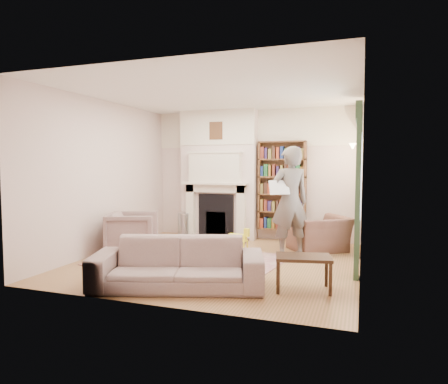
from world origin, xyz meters
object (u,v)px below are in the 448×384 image
at_px(armchair_reading, 319,234).
at_px(man_reading, 290,202).
at_px(sofa, 178,263).
at_px(rocking_horse, 238,240).
at_px(bookcase, 282,186).
at_px(armchair_left, 133,233).
at_px(coffee_table, 303,273).
at_px(paraffin_heater, 183,225).

xyz_separation_m(armchair_reading, man_reading, (-0.45, -0.60, 0.65)).
distance_m(sofa, rocking_horse, 2.26).
height_order(bookcase, rocking_horse, bookcase).
bearing_deg(rocking_horse, armchair_left, -149.87).
distance_m(coffee_table, paraffin_heater, 4.16).
bearing_deg(coffee_table, man_reading, 93.13).
height_order(armchair_reading, coffee_table, armchair_reading).
bearing_deg(coffee_table, bookcase, 93.70).
bearing_deg(armchair_reading, man_reading, 17.10).
relative_size(armchair_reading, paraffin_heater, 1.82).
bearing_deg(paraffin_heater, armchair_left, -95.27).
bearing_deg(armchair_left, paraffin_heater, -26.72).
bearing_deg(man_reading, armchair_reading, -161.26).
bearing_deg(bookcase, armchair_reading, -41.86).
height_order(armchair_left, man_reading, man_reading).
distance_m(armchair_reading, man_reading, 0.99).
height_order(coffee_table, rocking_horse, rocking_horse).
bearing_deg(armchair_left, armchair_reading, -87.25).
distance_m(armchair_reading, coffee_table, 2.47).
height_order(bookcase, man_reading, bookcase).
bearing_deg(sofa, man_reading, 47.64).
bearing_deg(rocking_horse, armchair_reading, 31.17).
bearing_deg(armchair_left, man_reading, -94.66).
xyz_separation_m(armchair_reading, paraffin_heater, (-2.98, 0.38, -0.05)).
bearing_deg(armchair_reading, bookcase, -77.88).
height_order(sofa, rocking_horse, sofa).
height_order(man_reading, paraffin_heater, man_reading).
relative_size(sofa, coffee_table, 3.18).
distance_m(coffee_table, rocking_horse, 2.33).
height_order(bookcase, coffee_table, bookcase).
distance_m(man_reading, coffee_table, 2.08).
height_order(paraffin_heater, rocking_horse, paraffin_heater).
relative_size(bookcase, paraffin_heater, 3.36).
distance_m(paraffin_heater, rocking_horse, 1.88).
bearing_deg(paraffin_heater, bookcase, 10.30).
relative_size(armchair_reading, sofa, 0.45).
distance_m(bookcase, coffee_table, 3.49).
relative_size(armchair_reading, armchair_left, 1.18).
distance_m(bookcase, rocking_horse, 1.78).
bearing_deg(rocking_horse, man_reading, 9.07).
xyz_separation_m(bookcase, rocking_horse, (-0.54, -1.41, -0.94)).
bearing_deg(bookcase, armchair_left, -136.42).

